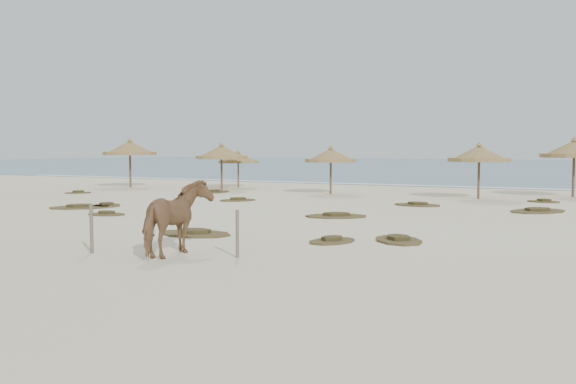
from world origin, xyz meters
The scene contains 25 objects.
ground centered at (0.00, 0.00, 0.00)m, with size 160.00×160.00×0.00m, color beige.
ocean centered at (0.00, 75.00, 0.00)m, with size 200.00×100.00×0.01m, color #275477.
foam_line centered at (0.00, 26.00, 0.00)m, with size 70.00×0.60×0.01m, color white.
palapa_0 centered at (-15.26, 16.01, 2.48)m, with size 3.96×3.96×3.19m.
palapa_1 centered at (-8.93, 18.96, 1.87)m, with size 2.92×2.92×2.41m.
palapa_2 centered at (-8.48, 16.33, 2.24)m, with size 3.78×3.78×2.89m.
palapa_3 centered at (-1.40, 16.43, 2.09)m, with size 3.09×3.09×2.69m.
palapa_4 centered at (6.54, 16.56, 2.21)m, with size 3.99×3.99×2.85m.
palapa_5 centered at (10.67, 20.00, 2.44)m, with size 3.90×3.90×3.14m.
horse centered at (3.35, -3.85, 0.90)m, with size 0.97×2.12×1.79m, color brown.
fence_post_near centered at (1.29, -4.51, 0.60)m, with size 0.09×0.09×1.20m, color #675A4D.
fence_post_far centered at (4.77, -3.42, 0.56)m, with size 0.08×0.08×1.12m, color #675A4D.
scrub_1 centered at (-7.60, 3.97, 0.05)m, with size 2.95×2.93×0.16m.
scrub_2 centered at (-4.59, 2.33, 0.05)m, with size 1.65×1.23×0.16m.
scrub_3 centered at (3.44, 5.70, 0.05)m, with size 2.76×2.44×0.16m.
scrub_4 centered at (7.35, 0.77, 0.05)m, with size 2.07×2.24×0.16m.
scrub_5 centered at (9.88, 11.09, 0.05)m, with size 2.82×3.08×0.16m.
scrub_6 centered at (-7.78, 14.32, 0.05)m, with size 1.76×2.45×0.16m.
scrub_7 centered at (4.85, 11.58, 0.05)m, with size 2.23×1.57×0.16m.
scrub_8 centered at (-14.17, 10.39, 0.05)m, with size 1.60×1.73×0.16m.
scrub_9 centered at (1.59, -0.64, 0.05)m, with size 2.35×1.56×0.16m.
scrub_10 centered at (9.65, 16.00, 0.05)m, with size 1.63×1.19×0.16m.
scrub_12 centered at (5.79, -0.19, 0.05)m, with size 1.42×1.76×0.16m.
scrub_13 centered at (-3.57, 10.18, 0.05)m, with size 2.01×2.18×0.16m.
scrub_15 centered at (-7.21, 5.16, 0.05)m, with size 2.08×2.16×0.16m.
Camera 1 is at (12.58, -16.10, 2.58)m, focal length 40.00 mm.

